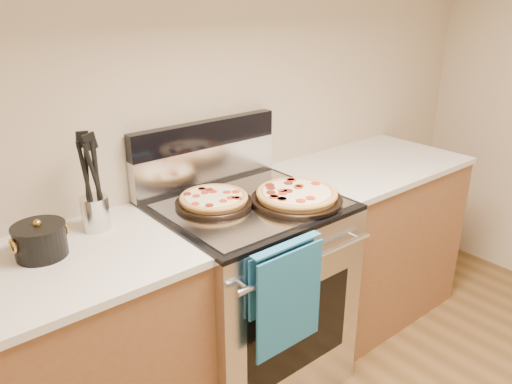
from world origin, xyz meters
TOP-DOWN VIEW (x-y plane):
  - wall_back at (0.00, 2.00)m, footprint 4.00×0.00m
  - range_body at (0.00, 1.65)m, footprint 0.76×0.68m
  - oven_window at (0.00, 1.31)m, footprint 0.56×0.01m
  - cooktop at (0.00, 1.65)m, footprint 0.76×0.68m
  - backsplash_lower at (0.00, 1.96)m, footprint 0.76×0.06m
  - backsplash_upper at (0.00, 1.96)m, footprint 0.76×0.06m
  - oven_handle at (0.00, 1.27)m, footprint 0.70×0.03m
  - dish_towel at (-0.12, 1.27)m, footprint 0.32×0.05m
  - foil_sheet at (0.00, 1.62)m, footprint 0.70×0.55m
  - cabinet_left at (-0.88, 1.68)m, footprint 1.00×0.62m
  - countertop_left at (-0.88, 1.68)m, footprint 1.02×0.64m
  - cabinet_right at (0.88, 1.68)m, footprint 1.00×0.62m
  - countertop_right at (0.88, 1.68)m, footprint 1.02×0.64m
  - pepperoni_pizza_back at (-0.13, 1.72)m, footprint 0.36×0.36m
  - pepperoni_pizza_front at (0.16, 1.52)m, footprint 0.49×0.49m
  - utensil_crock at (-0.59, 1.84)m, footprint 0.14×0.14m
  - saucepan at (-0.83, 1.76)m, footprint 0.20×0.20m

SIDE VIEW (x-z plane):
  - cabinet_left at x=-0.88m, z-range 0.00..0.88m
  - cabinet_right at x=0.88m, z-range 0.00..0.88m
  - range_body at x=0.00m, z-range 0.00..0.90m
  - oven_window at x=0.00m, z-range 0.25..0.65m
  - dish_towel at x=-0.12m, z-range 0.49..0.91m
  - oven_handle at x=0.00m, z-range 0.79..0.81m
  - countertop_left at x=-0.88m, z-range 0.88..0.91m
  - countertop_right at x=0.88m, z-range 0.88..0.91m
  - cooktop at x=0.00m, z-range 0.90..0.92m
  - foil_sheet at x=0.00m, z-range 0.92..0.93m
  - pepperoni_pizza_back at x=-0.13m, z-range 0.93..0.97m
  - pepperoni_pizza_front at x=0.16m, z-range 0.93..0.98m
  - saucepan at x=-0.83m, z-range 0.91..1.02m
  - utensil_crock at x=-0.59m, z-range 0.91..1.04m
  - backsplash_lower at x=0.00m, z-range 0.92..1.10m
  - backsplash_upper at x=0.00m, z-range 1.10..1.22m
  - wall_back at x=0.00m, z-range -0.65..3.35m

